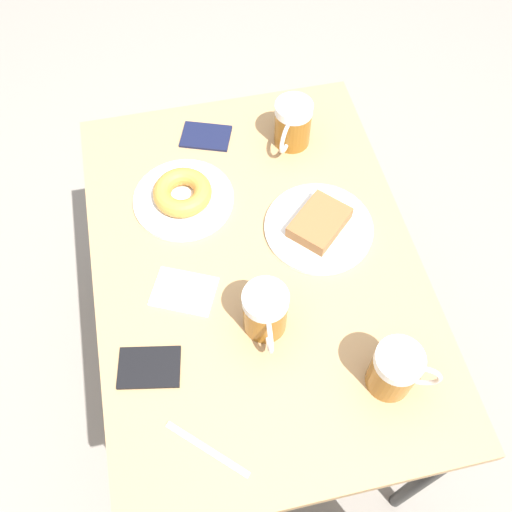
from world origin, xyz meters
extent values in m
plane|color=gray|center=(0.00, 0.00, 0.00)|extent=(8.00, 8.00, 0.00)
cube|color=tan|center=(0.00, 0.00, 0.75)|extent=(0.74, 1.04, 0.03)
cylinder|color=black|center=(-0.33, -0.48, 0.37)|extent=(0.04, 0.04, 0.73)
cylinder|color=black|center=(0.33, -0.48, 0.37)|extent=(0.04, 0.04, 0.73)
cylinder|color=black|center=(-0.33, 0.48, 0.37)|extent=(0.04, 0.04, 0.73)
cylinder|color=white|center=(-0.16, -0.05, 0.77)|extent=(0.26, 0.26, 0.01)
cube|color=brown|center=(-0.16, -0.05, 0.79)|extent=(0.17, 0.17, 0.03)
cylinder|color=white|center=(0.13, -0.20, 0.77)|extent=(0.24, 0.24, 0.01)
torus|color=#D18938|center=(0.13, -0.20, 0.79)|extent=(0.14, 0.14, 0.04)
cylinder|color=#8C5619|center=(0.02, 0.16, 0.81)|extent=(0.09, 0.09, 0.10)
cylinder|color=white|center=(0.02, 0.16, 0.87)|extent=(0.09, 0.09, 0.02)
torus|color=silver|center=(0.02, 0.21, 0.82)|extent=(0.02, 0.08, 0.08)
cylinder|color=#8C5619|center=(-0.20, 0.33, 0.81)|extent=(0.09, 0.09, 0.10)
cylinder|color=white|center=(-0.20, 0.33, 0.87)|extent=(0.09, 0.09, 0.02)
torus|color=silver|center=(-0.24, 0.36, 0.82)|extent=(0.08, 0.04, 0.08)
cylinder|color=#8C5619|center=(-0.17, -0.34, 0.81)|extent=(0.09, 0.09, 0.10)
cylinder|color=white|center=(-0.17, -0.34, 0.87)|extent=(0.09, 0.09, 0.02)
torus|color=silver|center=(-0.14, -0.29, 0.82)|extent=(0.05, 0.07, 0.08)
cube|color=white|center=(0.17, 0.04, 0.76)|extent=(0.16, 0.15, 0.00)
cube|color=silver|center=(0.18, 0.39, 0.76)|extent=(0.14, 0.14, 0.00)
cube|color=#141938|center=(0.05, -0.40, 0.76)|extent=(0.15, 0.13, 0.01)
cube|color=black|center=(0.27, 0.20, 0.76)|extent=(0.14, 0.11, 0.01)
camera|label=1|loc=(0.14, 0.65, 1.87)|focal=40.00mm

